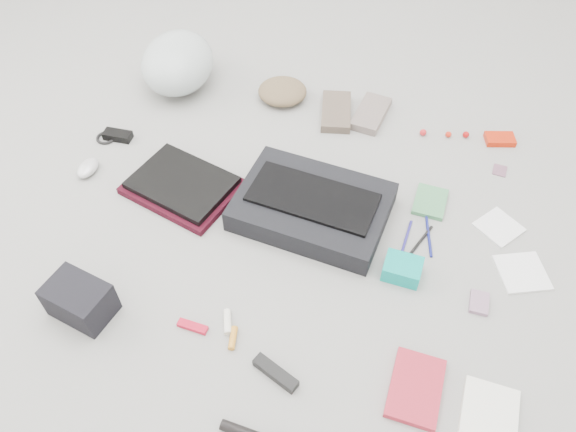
% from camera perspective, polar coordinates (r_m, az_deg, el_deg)
% --- Properties ---
extents(ground_plane, '(4.00, 4.00, 0.00)m').
position_cam_1_polar(ground_plane, '(1.79, 0.00, -1.04)').
color(ground_plane, gray).
extents(messenger_bag, '(0.51, 0.40, 0.08)m').
position_cam_1_polar(messenger_bag, '(1.79, 2.47, 0.95)').
color(messenger_bag, black).
rests_on(messenger_bag, ground_plane).
extents(bag_flap, '(0.42, 0.24, 0.01)m').
position_cam_1_polar(bag_flap, '(1.76, 2.52, 1.91)').
color(bag_flap, black).
rests_on(bag_flap, messenger_bag).
extents(laptop_sleeve, '(0.41, 0.36, 0.02)m').
position_cam_1_polar(laptop_sleeve, '(1.92, -10.62, 2.90)').
color(laptop_sleeve, '#330612').
rests_on(laptop_sleeve, ground_plane).
extents(laptop, '(0.37, 0.32, 0.02)m').
position_cam_1_polar(laptop, '(1.90, -10.72, 3.37)').
color(laptop, black).
rests_on(laptop, laptop_sleeve).
extents(bike_helmet, '(0.31, 0.37, 0.21)m').
position_cam_1_polar(bike_helmet, '(2.31, -11.16, 15.03)').
color(bike_helmet, silver).
rests_on(bike_helmet, ground_plane).
extents(beanie, '(0.22, 0.21, 0.07)m').
position_cam_1_polar(beanie, '(2.24, -0.57, 12.55)').
color(beanie, brown).
rests_on(beanie, ground_plane).
extents(mitten_left, '(0.14, 0.23, 0.03)m').
position_cam_1_polar(mitten_left, '(2.18, 4.91, 10.52)').
color(mitten_left, brown).
rests_on(mitten_left, ground_plane).
extents(mitten_right, '(0.14, 0.22, 0.03)m').
position_cam_1_polar(mitten_right, '(2.18, 8.41, 10.26)').
color(mitten_right, slate).
rests_on(mitten_right, ground_plane).
extents(power_brick, '(0.10, 0.05, 0.03)m').
position_cam_1_polar(power_brick, '(2.16, -16.91, 7.84)').
color(power_brick, black).
rests_on(power_brick, ground_plane).
extents(cable_coil, '(0.08, 0.08, 0.01)m').
position_cam_1_polar(cable_coil, '(2.18, -18.01, 7.58)').
color(cable_coil, black).
rests_on(cable_coil, ground_plane).
extents(mouse, '(0.07, 0.10, 0.04)m').
position_cam_1_polar(mouse, '(2.06, -19.68, 4.63)').
color(mouse, '#BCBDBE').
rests_on(mouse, ground_plane).
extents(camera_bag, '(0.19, 0.16, 0.11)m').
position_cam_1_polar(camera_bag, '(1.67, -20.39, -8.00)').
color(camera_bag, black).
rests_on(camera_bag, ground_plane).
extents(multitool, '(0.09, 0.03, 0.01)m').
position_cam_1_polar(multitool, '(1.60, -9.67, -11.00)').
color(multitool, '#B10D24').
rests_on(multitool, ground_plane).
extents(toiletry_tube_white, '(0.04, 0.08, 0.02)m').
position_cam_1_polar(toiletry_tube_white, '(1.59, -6.17, -10.63)').
color(toiletry_tube_white, silver).
rests_on(toiletry_tube_white, ground_plane).
extents(toiletry_tube_orange, '(0.03, 0.07, 0.02)m').
position_cam_1_polar(toiletry_tube_orange, '(1.56, -5.61, -12.23)').
color(toiletry_tube_orange, orange).
rests_on(toiletry_tube_orange, ground_plane).
extents(u_lock, '(0.13, 0.08, 0.03)m').
position_cam_1_polar(u_lock, '(1.51, -1.27, -15.65)').
color(u_lock, black).
rests_on(u_lock, ground_plane).
extents(book_red, '(0.14, 0.20, 0.02)m').
position_cam_1_polar(book_red, '(1.53, 12.84, -16.67)').
color(book_red, red).
rests_on(book_red, ground_plane).
extents(book_white, '(0.15, 0.21, 0.02)m').
position_cam_1_polar(book_white, '(1.54, 19.69, -19.08)').
color(book_white, silver).
rests_on(book_white, ground_plane).
extents(notepad, '(0.11, 0.14, 0.02)m').
position_cam_1_polar(notepad, '(1.90, 14.24, 1.42)').
color(notepad, '#418050').
rests_on(notepad, ground_plane).
extents(pen_blue, '(0.03, 0.15, 0.01)m').
position_cam_1_polar(pen_blue, '(1.79, 11.90, -2.28)').
color(pen_blue, navy).
rests_on(pen_blue, ground_plane).
extents(pen_black, '(0.07, 0.15, 0.01)m').
position_cam_1_polar(pen_black, '(1.79, 13.19, -2.64)').
color(pen_black, black).
rests_on(pen_black, ground_plane).
extents(pen_navy, '(0.04, 0.16, 0.01)m').
position_cam_1_polar(pen_navy, '(1.81, 14.11, -2.01)').
color(pen_navy, navy).
rests_on(pen_navy, ground_plane).
extents(accordion_wallet, '(0.12, 0.10, 0.05)m').
position_cam_1_polar(accordion_wallet, '(1.69, 11.54, -5.30)').
color(accordion_wallet, '#06A396').
rests_on(accordion_wallet, ground_plane).
extents(card_deck, '(0.06, 0.08, 0.01)m').
position_cam_1_polar(card_deck, '(1.70, 18.84, -8.33)').
color(card_deck, gray).
rests_on(card_deck, ground_plane).
extents(napkin_top, '(0.17, 0.17, 0.01)m').
position_cam_1_polar(napkin_top, '(1.90, 20.63, -1.06)').
color(napkin_top, white).
rests_on(napkin_top, ground_plane).
extents(napkin_bottom, '(0.18, 0.18, 0.01)m').
position_cam_1_polar(napkin_bottom, '(1.82, 22.68, -5.31)').
color(napkin_bottom, white).
rests_on(napkin_bottom, ground_plane).
extents(lollipop_a, '(0.03, 0.03, 0.02)m').
position_cam_1_polar(lollipop_a, '(2.14, 13.56, 8.26)').
color(lollipop_a, red).
rests_on(lollipop_a, ground_plane).
extents(lollipop_b, '(0.03, 0.03, 0.02)m').
position_cam_1_polar(lollipop_b, '(2.16, 15.98, 7.97)').
color(lollipop_b, red).
rests_on(lollipop_b, ground_plane).
extents(lollipop_c, '(0.03, 0.03, 0.02)m').
position_cam_1_polar(lollipop_c, '(2.18, 17.62, 7.89)').
color(lollipop_c, '#AD0D0D').
rests_on(lollipop_c, ground_plane).
extents(altoids_tin, '(0.12, 0.09, 0.02)m').
position_cam_1_polar(altoids_tin, '(2.20, 20.72, 7.32)').
color(altoids_tin, red).
rests_on(altoids_tin, ground_plane).
extents(stamp_sheet, '(0.05, 0.06, 0.00)m').
position_cam_1_polar(stamp_sheet, '(2.09, 20.71, 4.36)').
color(stamp_sheet, '#7C5065').
rests_on(stamp_sheet, ground_plane).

